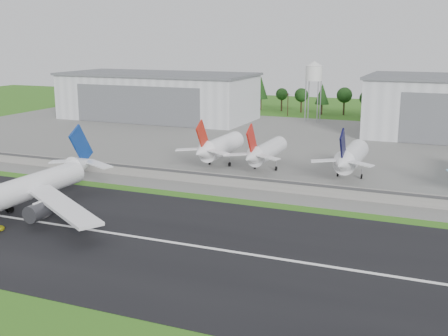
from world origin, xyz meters
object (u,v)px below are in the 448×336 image
at_px(main_airliner, 13,199).
at_px(parked_jet_red_a, 218,147).
at_px(parked_jet_red_b, 264,152).
at_px(parked_jet_navy, 350,158).

xyz_separation_m(main_airliner, parked_jet_red_a, (21.84, 67.02, 1.47)).
height_order(parked_jet_red_b, parked_jet_navy, parked_jet_navy).
xyz_separation_m(main_airliner, parked_jet_red_b, (37.48, 66.98, 1.18)).
bearing_deg(parked_jet_navy, parked_jet_red_a, -179.99).
bearing_deg(parked_jet_red_a, parked_jet_red_b, -0.16).
height_order(main_airliner, parked_jet_red_a, main_airliner).
bearing_deg(main_airliner, parked_jet_red_b, -118.47).
height_order(parked_jet_red_a, parked_jet_navy, parked_jet_navy).
distance_m(main_airliner, parked_jet_navy, 92.45).
relative_size(parked_jet_red_a, parked_jet_red_b, 1.00).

